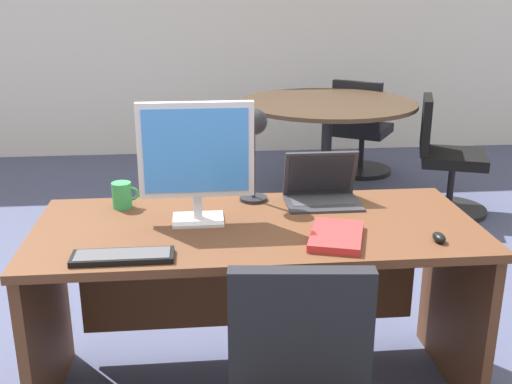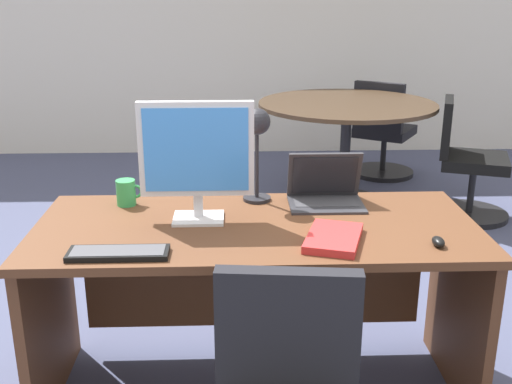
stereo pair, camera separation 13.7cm
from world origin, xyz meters
The scene contains 13 objects.
ground centered at (0.00, 1.50, 0.00)m, with size 12.00×12.00×0.00m, color #474C6B.
back_wall centered at (0.00, 4.05, 1.40)m, with size 10.00×0.10×2.80m, color silver.
desk centered at (0.00, 0.05, 0.53)m, with size 1.73×0.75×0.75m.
monitor centered at (-0.23, 0.06, 1.02)m, with size 0.44×0.16×0.47m.
laptop centered at (0.30, 0.25, 0.82)m, with size 0.31×0.24×0.22m.
keyboard centered at (-0.49, -0.28, 0.76)m, with size 0.35×0.11×0.02m.
mouse centered at (0.64, -0.24, 0.77)m, with size 0.04×0.07×0.03m.
desk_lamp centered at (0.01, 0.26, 1.05)m, with size 0.12×0.15×0.41m.
book centered at (0.27, -0.18, 0.76)m, with size 0.26×0.33×0.03m.
coffee_mug centered at (-0.54, 0.25, 0.80)m, with size 0.11×0.08×0.11m.
meeting_table centered at (0.77, 2.33, 0.62)m, with size 1.34×1.34×0.81m.
meeting_chair_near centered at (1.62, 2.03, 0.36)m, with size 0.60×0.59×0.87m.
meeting_chair_far centered at (1.25, 3.08, 0.35)m, with size 0.63×0.64×0.87m.
Camera 1 is at (-0.22, -2.22, 1.62)m, focal length 43.01 mm.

